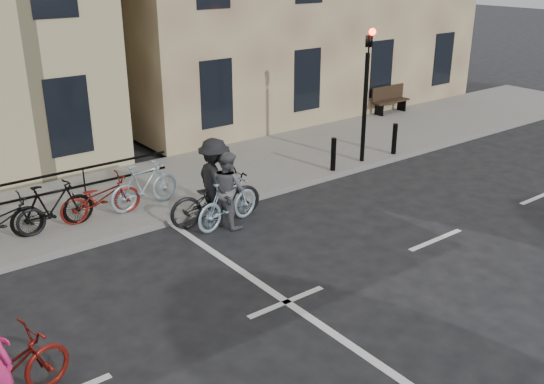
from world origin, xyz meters
TOP-DOWN VIEW (x-y plane):
  - ground at (0.00, 0.00)m, footprint 120.00×120.00m
  - traffic_light at (6.20, 4.34)m, footprint 0.18×0.30m
  - bollard_east at (5.00, 4.25)m, footprint 0.14×0.14m
  - bollard_west at (7.40, 4.25)m, footprint 0.14×0.14m
  - bench at (11.00, 7.73)m, footprint 1.60×0.41m
  - cyclist_grey at (0.98, 3.27)m, footprint 1.82×0.93m
  - cyclist_dark at (0.86, 3.59)m, footprint 2.24×1.32m

SIDE VIEW (x-z plane):
  - ground at x=0.00m, z-range 0.00..0.00m
  - bollard_east at x=5.00m, z-range 0.15..1.05m
  - bollard_west at x=7.40m, z-range 0.15..1.05m
  - bench at x=11.00m, z-range 0.19..1.16m
  - cyclist_grey at x=0.98m, z-range -0.16..1.53m
  - cyclist_dark at x=0.86m, z-range -0.20..1.72m
  - traffic_light at x=6.20m, z-range 0.50..4.40m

